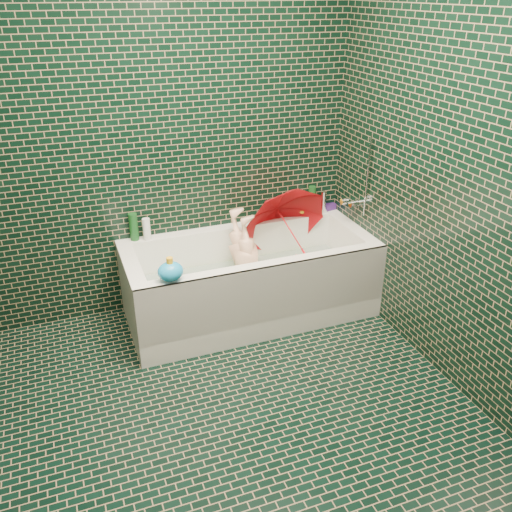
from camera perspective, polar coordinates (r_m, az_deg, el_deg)
name	(u,v)px	position (r m, az deg, el deg)	size (l,w,h in m)	color
floor	(238,424)	(3.06, -1.94, -17.23)	(2.80, 2.80, 0.00)	black
wall_back	(164,134)	(3.67, -9.61, 12.56)	(2.80, 2.80, 0.00)	black
wall_front	(438,426)	(1.31, 18.57, -16.61)	(2.80, 2.80, 0.00)	black
wall_right	(473,174)	(3.02, 21.91, 7.98)	(2.80, 2.80, 0.00)	black
bathtub	(251,288)	(3.82, -0.56, -3.35)	(1.70, 0.75, 0.55)	white
bath_mat	(250,293)	(3.86, -0.65, -3.95)	(1.35, 0.47, 0.01)	#59D32A
water	(250,276)	(3.79, -0.66, -2.07)	(1.48, 0.53, 0.00)	silver
faucet	(358,198)	(3.91, 10.66, 6.04)	(0.18, 0.19, 0.55)	silver
child	(249,271)	(3.82, -0.71, -1.61)	(0.33, 0.21, 0.89)	#EBB593
umbrella	(291,231)	(3.88, 3.70, 2.60)	(0.60, 0.60, 0.53)	red
soap_bottle_a	(323,213)	(4.21, 7.10, 4.51)	(0.09, 0.09, 0.23)	white
soap_bottle_b	(331,211)	(4.26, 7.93, 4.75)	(0.10, 0.10, 0.21)	#3C1C6A
soap_bottle_c	(323,212)	(4.23, 7.04, 4.64)	(0.14, 0.14, 0.19)	#134319
bottle_right_tall	(312,200)	(4.15, 5.90, 5.88)	(0.06, 0.06, 0.22)	#134319
bottle_right_pump	(323,202)	(4.18, 7.02, 5.65)	(0.05, 0.05, 0.17)	silver
bottle_left_tall	(134,227)	(3.78, -12.75, 3.01)	(0.06, 0.06, 0.19)	#134319
bottle_left_short	(147,229)	(3.77, -11.44, 2.78)	(0.05, 0.05, 0.16)	white
rubber_duck	(303,209)	(4.14, 5.02, 4.93)	(0.13, 0.10, 0.10)	#F0A918
bath_toy	(170,271)	(3.21, -8.99, -1.60)	(0.17, 0.15, 0.15)	#188ED9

